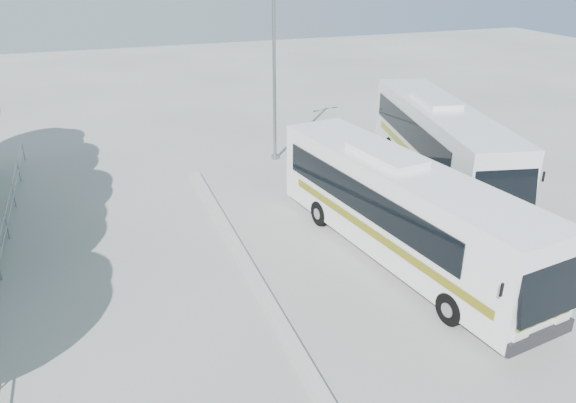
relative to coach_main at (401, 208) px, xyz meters
name	(u,v)px	position (x,y,z in m)	size (l,w,h in m)	color
ground	(323,271)	(-2.83, -0.03, -1.82)	(100.00, 100.00, 0.00)	#ADADA8
kerb_divider	(240,252)	(-5.13, 1.97, -1.75)	(0.40, 16.00, 0.15)	#B2B2AD
railing	(0,246)	(-12.83, 3.97, -1.08)	(0.06, 22.00, 1.00)	gray
coach_main	(401,208)	(0.00, 0.00, 0.00)	(4.10, 12.20, 3.32)	white
coach_adjacent	(440,141)	(5.27, 5.62, 0.05)	(5.08, 12.56, 3.42)	silver
lamppost	(274,70)	(-0.83, 10.86, 2.67)	(1.96, 0.70, 8.15)	gray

